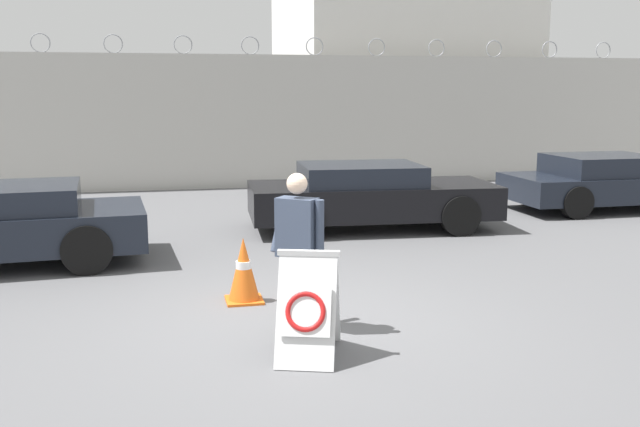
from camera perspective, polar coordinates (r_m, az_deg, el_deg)
name	(u,v)px	position (r m, az deg, el deg)	size (l,w,h in m)	color
ground_plane	(302,323)	(7.88, -1.43, -8.76)	(90.00, 90.00, 0.00)	#5B5B5E
perimeter_wall	(219,122)	(18.56, -8.11, 7.28)	(36.00, 0.30, 3.85)	beige
building_block	(393,69)	(25.26, 5.89, 11.46)	(7.27, 7.83, 6.47)	silver
barricade_sign	(308,305)	(6.79, -0.96, -7.31)	(0.79, 1.00, 1.04)	white
security_guard	(298,245)	(7.43, -1.81, -2.52)	(0.53, 0.61, 1.68)	#514C42
traffic_cone_near	(244,270)	(8.61, -6.12, -4.51)	(0.44, 0.44, 0.79)	orange
parked_car_rear_sedan	(370,195)	(13.01, 4.00, 1.47)	(4.53, 2.14, 1.19)	black
parked_car_far_side	(609,182)	(16.31, 22.10, 2.37)	(4.40, 2.01, 1.16)	black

